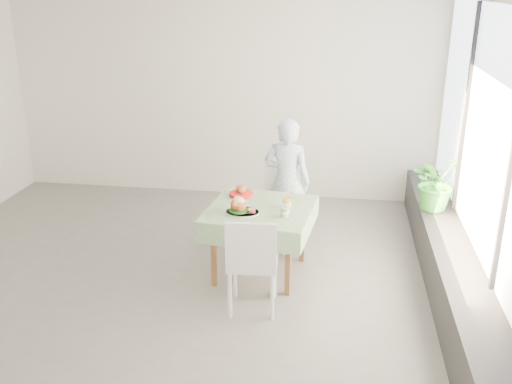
% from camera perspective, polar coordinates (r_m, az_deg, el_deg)
% --- Properties ---
extents(floor, '(6.00, 6.00, 0.00)m').
position_cam_1_polar(floor, '(6.23, -7.98, -7.86)').
color(floor, '#5D5B58').
rests_on(floor, ground).
extents(wall_back, '(6.00, 0.02, 2.80)m').
position_cam_1_polar(wall_back, '(8.07, -3.46, 9.39)').
color(wall_back, white).
rests_on(wall_back, ground).
extents(wall_front, '(6.00, 0.02, 2.80)m').
position_cam_1_polar(wall_front, '(3.55, -20.47, -6.32)').
color(wall_front, white).
rests_on(wall_front, ground).
extents(wall_right, '(0.02, 5.00, 2.80)m').
position_cam_1_polar(wall_right, '(5.62, 22.08, 3.13)').
color(wall_right, white).
rests_on(wall_right, ground).
extents(window_pane, '(0.01, 4.80, 2.18)m').
position_cam_1_polar(window_pane, '(5.55, 22.12, 5.61)').
color(window_pane, '#D1E0F9').
rests_on(window_pane, ground).
extents(window_ledge, '(0.40, 4.80, 0.50)m').
position_cam_1_polar(window_ledge, '(5.99, 18.77, -7.31)').
color(window_ledge, black).
rests_on(window_ledge, ground).
extents(cafe_table, '(1.15, 1.15, 0.74)m').
position_cam_1_polar(cafe_table, '(5.95, 0.40, -4.10)').
color(cafe_table, brown).
rests_on(cafe_table, ground).
extents(chair_far, '(0.52, 0.52, 0.90)m').
position_cam_1_polar(chair_far, '(6.64, 2.01, -3.15)').
color(chair_far, white).
rests_on(chair_far, ground).
extents(chair_near, '(0.48, 0.48, 0.96)m').
position_cam_1_polar(chair_near, '(5.38, -0.33, -8.85)').
color(chair_near, white).
rests_on(chair_near, ground).
extents(diner, '(0.59, 0.44, 1.49)m').
position_cam_1_polar(diner, '(6.60, 3.12, 1.06)').
color(diner, '#99CAF4').
rests_on(diner, ground).
extents(main_dish, '(0.34, 0.34, 0.18)m').
position_cam_1_polar(main_dish, '(5.68, -1.57, -1.59)').
color(main_dish, white).
rests_on(main_dish, cafe_table).
extents(juice_cup_orange, '(0.10, 0.10, 0.28)m').
position_cam_1_polar(juice_cup_orange, '(5.79, 3.10, -1.09)').
color(juice_cup_orange, white).
rests_on(juice_cup_orange, cafe_table).
extents(juice_cup_lemonade, '(0.09, 0.09, 0.26)m').
position_cam_1_polar(juice_cup_lemonade, '(5.60, 2.91, -1.92)').
color(juice_cup_lemonade, white).
rests_on(juice_cup_lemonade, cafe_table).
extents(second_dish, '(0.25, 0.25, 0.12)m').
position_cam_1_polar(second_dish, '(6.14, -1.51, -0.10)').
color(second_dish, red).
rests_on(second_dish, cafe_table).
extents(potted_plant, '(0.77, 0.75, 0.65)m').
position_cam_1_polar(potted_plant, '(6.66, 17.60, 1.00)').
color(potted_plant, '#2F7D29').
rests_on(potted_plant, window_ledge).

